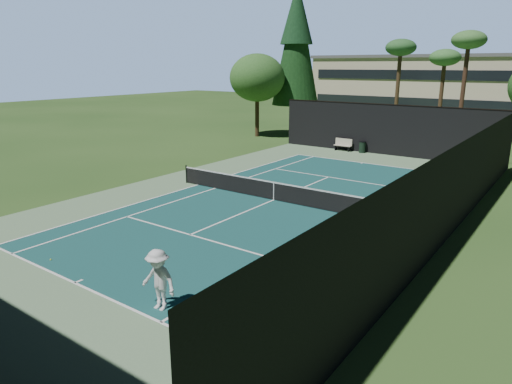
# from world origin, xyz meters

# --- Properties ---
(ground) EXTENTS (160.00, 160.00, 0.00)m
(ground) POSITION_xyz_m (0.00, 0.00, 0.00)
(ground) COLOR #2B4D1D
(ground) RESTS_ON ground
(apron_slab) EXTENTS (18.00, 32.00, 0.01)m
(apron_slab) POSITION_xyz_m (0.00, 0.00, 0.01)
(apron_slab) COLOR #63875E
(apron_slab) RESTS_ON ground
(court_surface) EXTENTS (10.97, 23.77, 0.01)m
(court_surface) POSITION_xyz_m (0.00, 0.00, 0.01)
(court_surface) COLOR #174A49
(court_surface) RESTS_ON ground
(court_lines) EXTENTS (11.07, 23.87, 0.01)m
(court_lines) POSITION_xyz_m (0.00, 0.00, 0.02)
(court_lines) COLOR white
(court_lines) RESTS_ON ground
(tennis_net) EXTENTS (12.90, 0.10, 1.10)m
(tennis_net) POSITION_xyz_m (0.00, 0.00, 0.56)
(tennis_net) COLOR black
(tennis_net) RESTS_ON ground
(fence) EXTENTS (18.04, 32.05, 4.03)m
(fence) POSITION_xyz_m (0.00, 0.06, 2.01)
(fence) COLOR black
(fence) RESTS_ON ground
(player) EXTENTS (1.25, 0.76, 1.88)m
(player) POSITION_xyz_m (3.52, -11.36, 0.94)
(player) COLOR silver
(player) RESTS_ON ground
(tennis_ball_a) EXTENTS (0.07, 0.07, 0.07)m
(tennis_ball_a) POSITION_xyz_m (-2.37, -11.32, 0.03)
(tennis_ball_a) COLOR #DFF437
(tennis_ball_a) RESTS_ON ground
(tennis_ball_b) EXTENTS (0.06, 0.06, 0.06)m
(tennis_ball_b) POSITION_xyz_m (-2.94, 2.39, 0.03)
(tennis_ball_b) COLOR #E5F337
(tennis_ball_b) RESTS_ON ground
(tennis_ball_c) EXTENTS (0.07, 0.07, 0.07)m
(tennis_ball_c) POSITION_xyz_m (-0.02, 3.17, 0.03)
(tennis_ball_c) COLOR #C6D730
(tennis_ball_c) RESTS_ON ground
(tennis_ball_d) EXTENTS (0.07, 0.07, 0.07)m
(tennis_ball_d) POSITION_xyz_m (-6.54, 2.14, 0.04)
(tennis_ball_d) COLOR #F0F537
(tennis_ball_d) RESTS_ON ground
(park_bench) EXTENTS (1.50, 0.45, 1.02)m
(park_bench) POSITION_xyz_m (-3.38, 15.63, 0.55)
(park_bench) COLOR #BBAF9B
(park_bench) RESTS_ON ground
(trash_bin) EXTENTS (0.56, 0.56, 0.95)m
(trash_bin) POSITION_xyz_m (-1.70, 15.71, 0.48)
(trash_bin) COLOR black
(trash_bin) RESTS_ON ground
(pine_tree) EXTENTS (4.80, 4.80, 15.00)m
(pine_tree) POSITION_xyz_m (-12.00, 22.00, 9.55)
(pine_tree) COLOR #4F3821
(pine_tree) RESTS_ON ground
(palm_a) EXTENTS (2.80, 2.80, 9.32)m
(palm_a) POSITION_xyz_m (-2.00, 24.00, 8.19)
(palm_a) COLOR #49351F
(palm_a) RESTS_ON ground
(palm_b) EXTENTS (2.80, 2.80, 8.42)m
(palm_b) POSITION_xyz_m (1.50, 26.00, 7.36)
(palm_b) COLOR #4B3420
(palm_b) RESTS_ON ground
(palm_c) EXTENTS (2.80, 2.80, 9.77)m
(palm_c) POSITION_xyz_m (4.00, 23.00, 8.60)
(palm_c) COLOR #462C1E
(palm_c) RESTS_ON ground
(decid_tree_c) EXTENTS (5.44, 5.44, 8.09)m
(decid_tree_c) POSITION_xyz_m (-14.00, 18.00, 5.76)
(decid_tree_c) COLOR #46311E
(decid_tree_c) RESTS_ON ground
(campus_building) EXTENTS (40.50, 12.50, 8.30)m
(campus_building) POSITION_xyz_m (0.00, 45.98, 4.21)
(campus_building) COLOR beige
(campus_building) RESTS_ON ground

